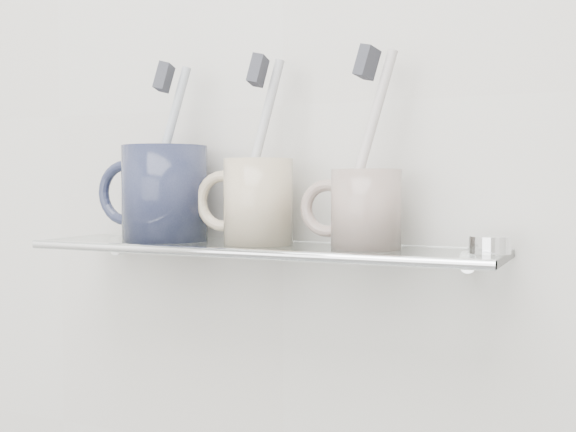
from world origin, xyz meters
The scene contains 18 objects.
wall_back centered at (0.00, 1.10, 1.25)m, with size 2.50×2.50×0.00m, color beige.
shelf_glass centered at (0.00, 1.04, 1.10)m, with size 0.50×0.12×0.01m, color silver.
shelf_rail centered at (0.00, 0.98, 1.10)m, with size 0.01×0.01×0.50m, color silver.
bracket_left centered at (-0.21, 1.09, 1.09)m, with size 0.02×0.02×0.03m, color silver.
bracket_right centered at (0.21, 1.09, 1.09)m, with size 0.02×0.02×0.03m, color silver.
mug_left centered at (-0.12, 1.04, 1.15)m, with size 0.09×0.09×0.11m, color #1B1D38.
mug_left_handle centered at (-0.17, 1.04, 1.15)m, with size 0.08×0.08×0.01m, color #1B1D38.
toothbrush_left centered at (-0.12, 1.04, 1.20)m, with size 0.01×0.01×0.19m, color #A7B4BD.
bristles_left centered at (-0.12, 1.04, 1.28)m, with size 0.01×0.02×0.03m, color #34353E.
mug_center centered at (0.00, 1.04, 1.14)m, with size 0.07×0.07×0.09m, color beige.
mug_center_handle centered at (-0.04, 1.04, 1.14)m, with size 0.07×0.07×0.01m, color beige.
toothbrush_center centered at (0.00, 1.04, 1.20)m, with size 0.01×0.01×0.19m, color #BCBCBC.
bristles_center centered at (0.00, 1.04, 1.28)m, with size 0.01×0.02×0.03m, color #34353E.
mug_right centered at (0.12, 1.04, 1.14)m, with size 0.07×0.07×0.08m, color silver.
mug_right_handle centered at (0.08, 1.04, 1.14)m, with size 0.06×0.06×0.01m, color silver.
toothbrush_right centered at (0.12, 1.04, 1.20)m, with size 0.01×0.01×0.19m, color beige.
bristles_right centered at (0.12, 1.04, 1.28)m, with size 0.01×0.02×0.03m, color #34353E.
chrome_cap centered at (0.24, 1.04, 1.11)m, with size 0.04×0.04×0.02m, color silver.
Camera 1 is at (0.34, 0.37, 1.16)m, focal length 45.00 mm.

